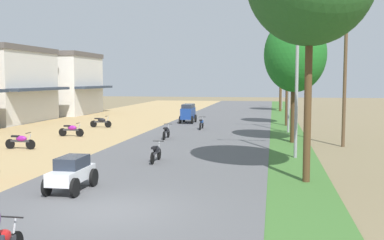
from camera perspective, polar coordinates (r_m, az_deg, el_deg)
ground_plane at (r=14.11m, az=-9.94°, el=-11.24°), size 180.00×180.00×0.00m
road_strip at (r=14.10m, az=-9.94°, el=-11.09°), size 9.00×140.00×0.08m
median_strip at (r=13.35m, az=14.30°, el=-12.15°), size 2.40×140.00×0.06m
shophouse_mid at (r=45.74m, az=-22.66°, el=4.06°), size 8.19×9.50×6.90m
shophouse_far at (r=54.60m, az=-16.89°, el=4.33°), size 10.27×8.31×6.90m
parked_motorbike_nearest at (r=27.36m, az=-20.44°, el=-2.38°), size 1.80×0.54×0.94m
parked_motorbike_second at (r=32.38m, az=-14.69°, el=-1.12°), size 1.80×0.54×0.94m
parked_motorbike_third at (r=37.93m, az=-11.19°, el=-0.17°), size 1.80×0.54×0.94m
median_tree_second at (r=28.92m, az=12.64°, el=7.85°), size 3.76×3.76×7.69m
median_tree_third at (r=39.50m, az=11.76°, el=8.27°), size 3.17×3.17×8.09m
median_tree_fourth at (r=57.38m, az=10.95°, el=6.61°), size 3.30×3.30×7.64m
streetlamp_near at (r=23.23m, az=12.87°, el=6.62°), size 3.16×0.20×7.94m
streetlamp_mid at (r=34.44m, az=11.93°, el=5.35°), size 3.16×0.20×7.09m
streetlamp_far at (r=61.75m, az=11.10°, el=5.69°), size 3.16×0.20×8.15m
utility_pole_near at (r=28.23m, az=18.46°, el=7.31°), size 1.80×0.20×9.97m
car_sedan_white at (r=16.60m, az=-14.68°, el=-6.23°), size 1.10×2.26×1.19m
car_van_blue at (r=40.91m, az=-0.49°, el=0.96°), size 1.19×2.41×1.67m
motorbike_ahead_second at (r=21.69m, az=-4.48°, el=-3.90°), size 0.54×1.80×0.94m
motorbike_ahead_third at (r=30.06m, az=-3.20°, el=-1.39°), size 0.54×1.80×0.94m
motorbike_ahead_fourth at (r=35.79m, az=1.18°, el=-0.35°), size 0.54×1.80×0.94m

